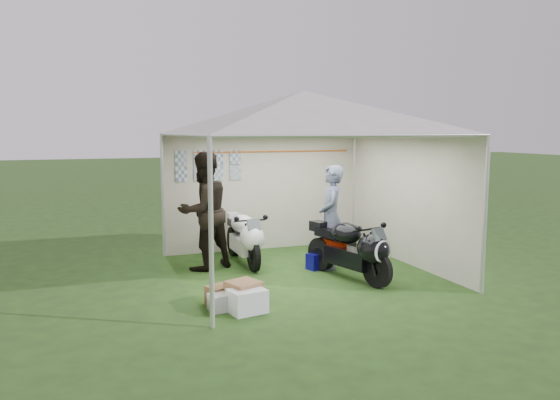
{
  "coord_description": "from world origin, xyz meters",
  "views": [
    {
      "loc": [
        -3.41,
        -8.24,
        2.37
      ],
      "look_at": [
        -0.27,
        0.35,
        1.2
      ],
      "focal_mm": 35.0,
      "sensor_mm": 36.0,
      "label": 1
    }
  ],
  "objects_px": {
    "person_dark_jacket": "(204,211)",
    "equipment_box": "(340,237)",
    "crate_2": "(221,302)",
    "paddock_stand": "(318,261)",
    "crate_1": "(244,294)",
    "motorcycle_black": "(352,248)",
    "crate_3": "(221,294)",
    "person_blue_jacket": "(331,217)",
    "crate_0": "(247,301)",
    "canopy_tent": "(302,117)",
    "motorcycle_white": "(245,236)"
  },
  "relations": [
    {
      "from": "motorcycle_black",
      "to": "crate_1",
      "type": "relative_size",
      "value": 4.63
    },
    {
      "from": "motorcycle_black",
      "to": "person_blue_jacket",
      "type": "xyz_separation_m",
      "value": [
        0.01,
        0.8,
        0.38
      ]
    },
    {
      "from": "paddock_stand",
      "to": "person_dark_jacket",
      "type": "height_order",
      "value": "person_dark_jacket"
    },
    {
      "from": "canopy_tent",
      "to": "crate_0",
      "type": "bearing_deg",
      "value": -131.27
    },
    {
      "from": "person_dark_jacket",
      "to": "equipment_box",
      "type": "bearing_deg",
      "value": 167.72
    },
    {
      "from": "person_blue_jacket",
      "to": "crate_2",
      "type": "height_order",
      "value": "person_blue_jacket"
    },
    {
      "from": "motorcycle_white",
      "to": "crate_0",
      "type": "relative_size",
      "value": 3.97
    },
    {
      "from": "canopy_tent",
      "to": "crate_3",
      "type": "height_order",
      "value": "canopy_tent"
    },
    {
      "from": "crate_2",
      "to": "paddock_stand",
      "type": "bearing_deg",
      "value": 36.88
    },
    {
      "from": "crate_2",
      "to": "crate_0",
      "type": "bearing_deg",
      "value": -30.89
    },
    {
      "from": "person_dark_jacket",
      "to": "crate_3",
      "type": "distance_m",
      "value": 2.13
    },
    {
      "from": "equipment_box",
      "to": "crate_3",
      "type": "distance_m",
      "value": 3.97
    },
    {
      "from": "crate_1",
      "to": "person_blue_jacket",
      "type": "bearing_deg",
      "value": 37.06
    },
    {
      "from": "motorcycle_black",
      "to": "crate_3",
      "type": "height_order",
      "value": "motorcycle_black"
    },
    {
      "from": "person_blue_jacket",
      "to": "motorcycle_white",
      "type": "bearing_deg",
      "value": -97.38
    },
    {
      "from": "crate_1",
      "to": "crate_3",
      "type": "distance_m",
      "value": 0.36
    },
    {
      "from": "paddock_stand",
      "to": "motorcycle_black",
      "type": "bearing_deg",
      "value": -74.39
    },
    {
      "from": "motorcycle_black",
      "to": "crate_0",
      "type": "relative_size",
      "value": 3.99
    },
    {
      "from": "crate_0",
      "to": "crate_2",
      "type": "relative_size",
      "value": 1.49
    },
    {
      "from": "motorcycle_white",
      "to": "equipment_box",
      "type": "bearing_deg",
      "value": 13.32
    },
    {
      "from": "motorcycle_white",
      "to": "crate_0",
      "type": "bearing_deg",
      "value": -105.5
    },
    {
      "from": "person_blue_jacket",
      "to": "crate_3",
      "type": "height_order",
      "value": "person_blue_jacket"
    },
    {
      "from": "motorcycle_white",
      "to": "crate_2",
      "type": "distance_m",
      "value": 2.56
    },
    {
      "from": "person_blue_jacket",
      "to": "crate_0",
      "type": "height_order",
      "value": "person_blue_jacket"
    },
    {
      "from": "motorcycle_black",
      "to": "crate_3",
      "type": "distance_m",
      "value": 2.32
    },
    {
      "from": "motorcycle_white",
      "to": "equipment_box",
      "type": "relative_size",
      "value": 3.62
    },
    {
      "from": "person_dark_jacket",
      "to": "equipment_box",
      "type": "distance_m",
      "value": 3.03
    },
    {
      "from": "motorcycle_black",
      "to": "person_blue_jacket",
      "type": "height_order",
      "value": "person_blue_jacket"
    },
    {
      "from": "motorcycle_black",
      "to": "crate_1",
      "type": "distance_m",
      "value": 2.15
    },
    {
      "from": "motorcycle_white",
      "to": "paddock_stand",
      "type": "xyz_separation_m",
      "value": [
        1.08,
        -0.75,
        -0.36
      ]
    },
    {
      "from": "crate_2",
      "to": "crate_3",
      "type": "bearing_deg",
      "value": 75.31
    },
    {
      "from": "motorcycle_black",
      "to": "paddock_stand",
      "type": "distance_m",
      "value": 0.93
    },
    {
      "from": "crate_0",
      "to": "paddock_stand",
      "type": "bearing_deg",
      "value": 44.45
    },
    {
      "from": "paddock_stand",
      "to": "crate_2",
      "type": "relative_size",
      "value": 1.18
    },
    {
      "from": "paddock_stand",
      "to": "crate_2",
      "type": "height_order",
      "value": "paddock_stand"
    },
    {
      "from": "crate_2",
      "to": "equipment_box",
      "type": "bearing_deg",
      "value": 41.89
    },
    {
      "from": "person_dark_jacket",
      "to": "canopy_tent",
      "type": "bearing_deg",
      "value": 128.85
    },
    {
      "from": "crate_2",
      "to": "crate_1",
      "type": "bearing_deg",
      "value": 6.77
    },
    {
      "from": "crate_0",
      "to": "equipment_box",
      "type": "bearing_deg",
      "value": 46.61
    },
    {
      "from": "person_dark_jacket",
      "to": "paddock_stand",
      "type": "bearing_deg",
      "value": 136.31
    },
    {
      "from": "canopy_tent",
      "to": "crate_1",
      "type": "distance_m",
      "value": 3.13
    },
    {
      "from": "equipment_box",
      "to": "crate_3",
      "type": "height_order",
      "value": "equipment_box"
    },
    {
      "from": "motorcycle_white",
      "to": "crate_0",
      "type": "height_order",
      "value": "motorcycle_white"
    },
    {
      "from": "person_dark_jacket",
      "to": "crate_3",
      "type": "bearing_deg",
      "value": 60.72
    },
    {
      "from": "canopy_tent",
      "to": "paddock_stand",
      "type": "xyz_separation_m",
      "value": [
        0.34,
        0.11,
        -2.44
      ]
    },
    {
      "from": "paddock_stand",
      "to": "crate_1",
      "type": "bearing_deg",
      "value": -139.12
    },
    {
      "from": "person_blue_jacket",
      "to": "crate_1",
      "type": "bearing_deg",
      "value": -30.2
    },
    {
      "from": "canopy_tent",
      "to": "person_dark_jacket",
      "type": "height_order",
      "value": "canopy_tent"
    },
    {
      "from": "equipment_box",
      "to": "crate_2",
      "type": "xyz_separation_m",
      "value": [
        -3.14,
        -2.82,
        -0.14
      ]
    },
    {
      "from": "equipment_box",
      "to": "canopy_tent",
      "type": "bearing_deg",
      "value": -135.78
    }
  ]
}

